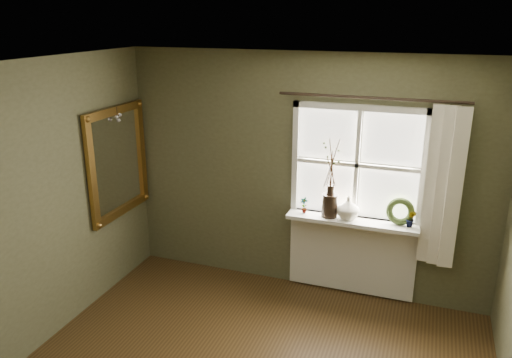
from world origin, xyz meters
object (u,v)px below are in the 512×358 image
object	(u,v)px
dark_jug	(330,205)
cream_vase	(348,208)
gilt_mirror	(118,161)
wreath	(400,214)

from	to	relation	value
dark_jug	cream_vase	bearing A→B (deg)	0.00
dark_jug	gilt_mirror	distance (m)	2.34
cream_vase	wreath	bearing A→B (deg)	4.43
dark_jug	wreath	distance (m)	0.71
cream_vase	gilt_mirror	distance (m)	2.53
dark_jug	cream_vase	distance (m)	0.19
wreath	cream_vase	bearing A→B (deg)	-174.81
cream_vase	wreath	size ratio (longest dim) A/B	0.86
dark_jug	gilt_mirror	world-z (taller)	gilt_mirror
dark_jug	gilt_mirror	xyz separation A→B (m)	(-2.27, -0.42, 0.37)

